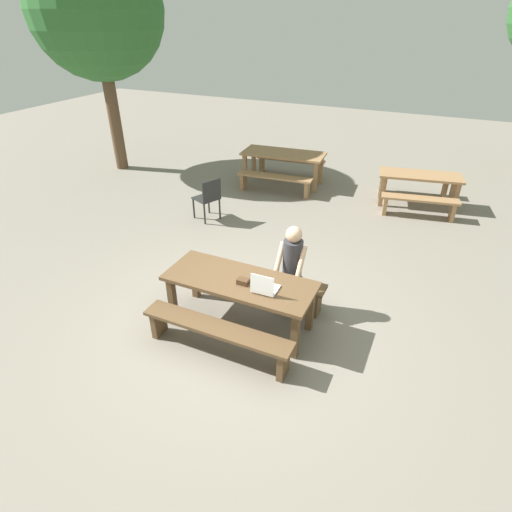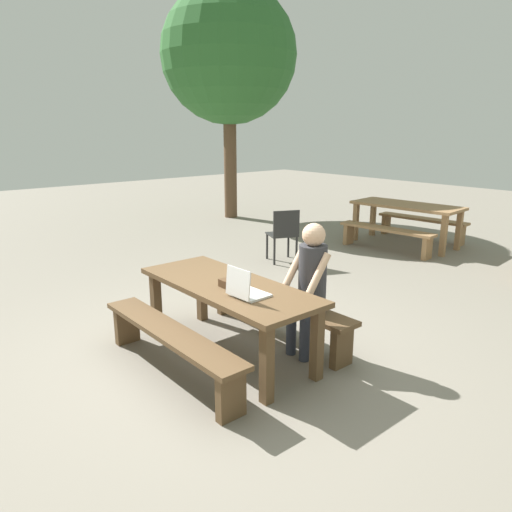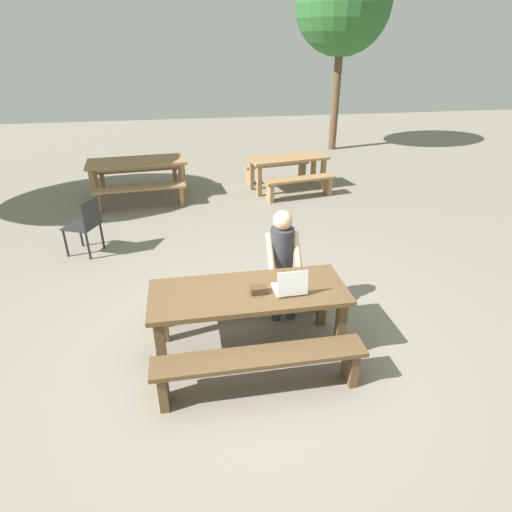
{
  "view_description": "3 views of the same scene",
  "coord_description": "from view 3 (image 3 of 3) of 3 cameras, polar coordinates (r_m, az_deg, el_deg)",
  "views": [
    {
      "loc": [
        2.06,
        -3.95,
        3.73
      ],
      "look_at": [
        0.12,
        0.25,
        0.97
      ],
      "focal_mm": 29.12,
      "sensor_mm": 36.0,
      "label": 1
    },
    {
      "loc": [
        3.46,
        -2.57,
        2.15
      ],
      "look_at": [
        0.12,
        0.25,
        0.97
      ],
      "focal_mm": 33.63,
      "sensor_mm": 36.0,
      "label": 2
    },
    {
      "loc": [
        -0.55,
        -3.57,
        2.96
      ],
      "look_at": [
        0.12,
        0.25,
        0.97
      ],
      "focal_mm": 29.75,
      "sensor_mm": 36.0,
      "label": 3
    }
  ],
  "objects": [
    {
      "name": "picnic_table_mid",
      "position": [
        9.38,
        4.31,
        12.4
      ],
      "size": [
        1.79,
        0.95,
        0.71
      ],
      "rotation": [
        0.0,
        0.0,
        0.18
      ],
      "color": "#9E754C",
      "rests_on": "ground"
    },
    {
      "name": "person_seated",
      "position": [
        4.84,
        3.58,
        -0.15
      ],
      "size": [
        0.38,
        0.39,
        1.29
      ],
      "color": "#333847",
      "rests_on": "ground"
    },
    {
      "name": "bench_rear_north",
      "position": [
        9.91,
        -15.49,
        10.71
      ],
      "size": [
        1.78,
        0.45,
        0.43
      ],
      "rotation": [
        0.0,
        0.0,
        0.09
      ],
      "color": "#9E754C",
      "rests_on": "ground"
    },
    {
      "name": "bench_far",
      "position": [
        5.0,
        -2.13,
        -4.64
      ],
      "size": [
        1.96,
        0.3,
        0.43
      ],
      "color": "brown",
      "rests_on": "ground"
    },
    {
      "name": "bench_near",
      "position": [
        3.98,
        0.56,
        -14.28
      ],
      "size": [
        1.96,
        0.3,
        0.43
      ],
      "color": "brown",
      "rests_on": "ground"
    },
    {
      "name": "picnic_table_rear",
      "position": [
        9.16,
        -15.67,
        11.61
      ],
      "size": [
        2.02,
        0.99,
        0.77
      ],
      "rotation": [
        0.0,
        0.0,
        0.09
      ],
      "color": "#9E754C",
      "rests_on": "ground"
    },
    {
      "name": "bench_mid_south",
      "position": [
        8.91,
        5.92,
        9.71
      ],
      "size": [
        1.56,
        0.57,
        0.43
      ],
      "rotation": [
        0.0,
        0.0,
        0.18
      ],
      "color": "#9E754C",
      "rests_on": "ground"
    },
    {
      "name": "ground_plane",
      "position": [
        4.67,
        -0.93,
        -12.2
      ],
      "size": [
        30.0,
        30.0,
        0.0
      ],
      "primitive_type": "plane",
      "color": "gray"
    },
    {
      "name": "laptop",
      "position": [
        4.2,
        4.62,
        -4.12
      ],
      "size": [
        0.31,
        0.29,
        0.28
      ],
      "rotation": [
        0.0,
        0.0,
        3.17
      ],
      "color": "white",
      "rests_on": "picnic_table_front"
    },
    {
      "name": "small_pouch",
      "position": [
        4.19,
        0.29,
        -4.58
      ],
      "size": [
        0.15,
        0.11,
        0.07
      ],
      "color": "#4C331E",
      "rests_on": "picnic_table_front"
    },
    {
      "name": "bench_mid_north",
      "position": [
        10.01,
        2.76,
        11.76
      ],
      "size": [
        1.56,
        0.57,
        0.43
      ],
      "rotation": [
        0.0,
        0.0,
        0.18
      ],
      "color": "#9E754C",
      "rests_on": "ground"
    },
    {
      "name": "picnic_table_front",
      "position": [
        4.31,
        -0.99,
        -5.82
      ],
      "size": [
        1.98,
        0.78,
        0.72
      ],
      "color": "brown",
      "rests_on": "ground"
    },
    {
      "name": "bench_rear_south",
      "position": [
        8.6,
        -15.32,
        8.28
      ],
      "size": [
        1.78,
        0.45,
        0.43
      ],
      "rotation": [
        0.0,
        0.0,
        0.09
      ],
      "color": "#9E754C",
      "rests_on": "ground"
    },
    {
      "name": "plastic_chair",
      "position": [
        6.89,
        -21.92,
        3.97
      ],
      "size": [
        0.58,
        0.58,
        0.88
      ],
      "rotation": [
        0.0,
        0.0,
        4.3
      ],
      "color": "#262626",
      "rests_on": "ground"
    },
    {
      "name": "tree_left",
      "position": [
        13.14,
        11.63,
        30.13
      ],
      "size": [
        2.53,
        2.53,
        5.04
      ],
      "color": "brown",
      "rests_on": "ground"
    }
  ]
}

